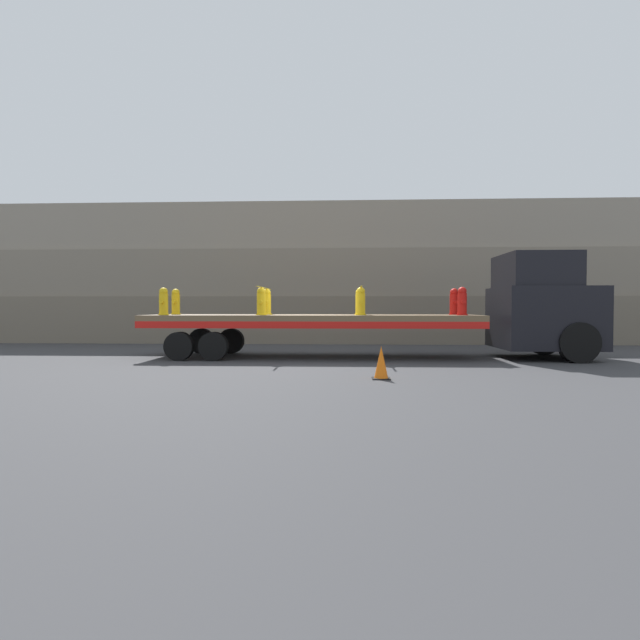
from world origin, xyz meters
TOP-DOWN VIEW (x-y plane):
  - ground_plane at (0.00, 0.00)m, footprint 120.00×120.00m
  - rock_cliff at (0.00, 6.97)m, footprint 60.00×3.30m
  - truck_cab at (7.08, 0.00)m, footprint 2.77×2.73m
  - flatbed_trailer at (-0.51, 0.00)m, footprint 10.13×2.58m
  - fire_hydrant_yellow_near_0 at (-4.46, -0.55)m, footprint 0.33×0.47m
  - fire_hydrant_yellow_far_0 at (-4.46, 0.55)m, footprint 0.33×0.47m
  - fire_hydrant_yellow_near_1 at (-1.49, -0.55)m, footprint 0.33×0.47m
  - fire_hydrant_yellow_far_1 at (-1.49, 0.55)m, footprint 0.33×0.47m
  - fire_hydrant_yellow_near_2 at (1.49, -0.55)m, footprint 0.33×0.47m
  - fire_hydrant_yellow_far_2 at (1.49, 0.55)m, footprint 0.33×0.47m
  - fire_hydrant_red_near_3 at (4.46, -0.55)m, footprint 0.33×0.47m
  - fire_hydrant_red_far_3 at (4.46, 0.55)m, footprint 0.33×0.47m
  - cargo_strap_rear at (-1.49, 0.00)m, footprint 0.05×2.68m
  - cargo_strap_middle at (1.49, 0.00)m, footprint 0.05×2.68m
  - traffic_cone at (1.80, -4.58)m, footprint 0.39×0.39m

SIDE VIEW (x-z plane):
  - ground_plane at x=0.00m, z-range 0.00..0.00m
  - traffic_cone at x=1.80m, z-range -0.01..0.71m
  - flatbed_trailer at x=-0.51m, z-range 0.44..1.75m
  - truck_cab at x=7.08m, z-range -0.01..3.14m
  - fire_hydrant_yellow_near_0 at x=-4.46m, z-range 1.30..2.13m
  - fire_hydrant_yellow_far_0 at x=-4.46m, z-range 1.30..2.13m
  - fire_hydrant_yellow_near_1 at x=-1.49m, z-range 1.30..2.13m
  - fire_hydrant_yellow_far_1 at x=-1.49m, z-range 1.30..2.13m
  - fire_hydrant_yellow_near_2 at x=1.49m, z-range 1.30..2.13m
  - fire_hydrant_yellow_far_2 at x=1.49m, z-range 1.30..2.13m
  - fire_hydrant_red_near_3 at x=4.46m, z-range 1.30..2.13m
  - fire_hydrant_red_far_3 at x=4.46m, z-range 1.30..2.13m
  - cargo_strap_rear at x=-1.49m, z-range 2.15..2.16m
  - cargo_strap_middle at x=1.49m, z-range 2.15..2.16m
  - rock_cliff at x=0.00m, z-range 0.00..6.03m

